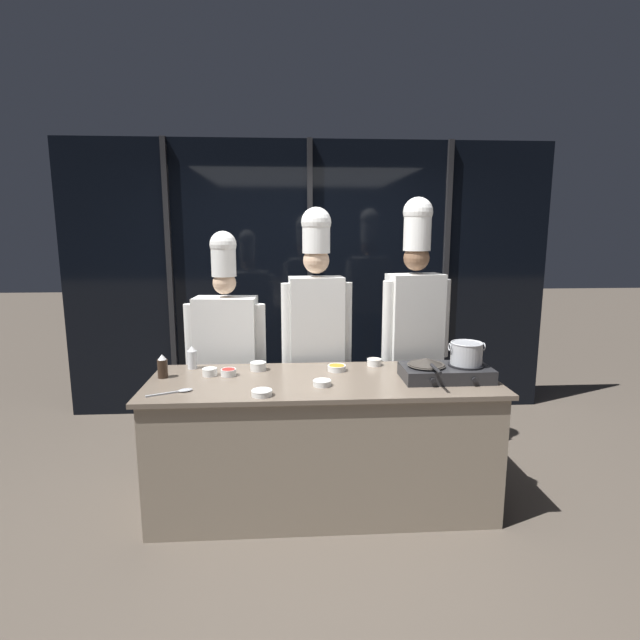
% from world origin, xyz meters
% --- Properties ---
extents(ground_plane, '(24.00, 24.00, 0.00)m').
position_xyz_m(ground_plane, '(0.00, 0.00, 0.00)').
color(ground_plane, brown).
extents(window_wall_back, '(4.81, 0.09, 2.70)m').
position_xyz_m(window_wall_back, '(0.00, 1.80, 1.35)').
color(window_wall_back, black).
rests_on(window_wall_back, ground_plane).
extents(demo_counter, '(2.28, 0.83, 0.88)m').
position_xyz_m(demo_counter, '(0.00, 0.00, 0.44)').
color(demo_counter, gray).
rests_on(demo_counter, ground_plane).
extents(portable_stove, '(0.57, 0.33, 0.10)m').
position_xyz_m(portable_stove, '(0.81, -0.06, 0.93)').
color(portable_stove, '#28282B').
rests_on(portable_stove, demo_counter).
extents(frying_pan, '(0.25, 0.43, 0.05)m').
position_xyz_m(frying_pan, '(0.67, -0.06, 1.00)').
color(frying_pan, '#38332D').
rests_on(frying_pan, portable_stove).
extents(stock_pot, '(0.23, 0.21, 0.15)m').
position_xyz_m(stock_pot, '(0.94, -0.06, 1.06)').
color(stock_pot, '#B7BABF').
rests_on(stock_pot, portable_stove).
extents(squeeze_bottle_clear, '(0.07, 0.07, 0.16)m').
position_xyz_m(squeeze_bottle_clear, '(-0.90, 0.31, 0.96)').
color(squeeze_bottle_clear, white).
rests_on(squeeze_bottle_clear, demo_counter).
extents(squeeze_bottle_soy, '(0.07, 0.07, 0.16)m').
position_xyz_m(squeeze_bottle_soy, '(-1.06, 0.10, 0.96)').
color(squeeze_bottle_soy, '#332319').
rests_on(squeeze_bottle_soy, demo_counter).
extents(prep_bowl_garlic, '(0.10, 0.10, 0.05)m').
position_xyz_m(prep_bowl_garlic, '(-0.75, 0.13, 0.91)').
color(prep_bowl_garlic, white).
rests_on(prep_bowl_garlic, demo_counter).
extents(prep_bowl_bell_pepper, '(0.11, 0.11, 0.05)m').
position_xyz_m(prep_bowl_bell_pepper, '(-0.63, 0.12, 0.91)').
color(prep_bowl_bell_pepper, white).
rests_on(prep_bowl_bell_pepper, demo_counter).
extents(prep_bowl_chicken, '(0.11, 0.11, 0.05)m').
position_xyz_m(prep_bowl_chicken, '(0.40, 0.31, 0.91)').
color(prep_bowl_chicken, white).
rests_on(prep_bowl_chicken, demo_counter).
extents(prep_bowl_rice, '(0.13, 0.13, 0.04)m').
position_xyz_m(prep_bowl_rice, '(-0.38, -0.31, 0.90)').
color(prep_bowl_rice, white).
rests_on(prep_bowl_rice, demo_counter).
extents(prep_bowl_onion, '(0.12, 0.12, 0.04)m').
position_xyz_m(prep_bowl_onion, '(-0.01, -0.14, 0.90)').
color(prep_bowl_onion, white).
rests_on(prep_bowl_onion, demo_counter).
extents(prep_bowl_carrots, '(0.13, 0.13, 0.04)m').
position_xyz_m(prep_bowl_carrots, '(0.11, 0.19, 0.91)').
color(prep_bowl_carrots, white).
rests_on(prep_bowl_carrots, demo_counter).
extents(prep_bowl_bean_sprouts, '(0.11, 0.11, 0.06)m').
position_xyz_m(prep_bowl_bean_sprouts, '(-0.43, 0.24, 0.92)').
color(prep_bowl_bean_sprouts, white).
rests_on(prep_bowl_bean_sprouts, demo_counter).
extents(serving_spoon_slotted, '(0.27, 0.15, 0.02)m').
position_xyz_m(serving_spoon_slotted, '(-0.88, -0.21, 0.89)').
color(serving_spoon_slotted, '#B2B5BA').
rests_on(serving_spoon_slotted, demo_counter).
extents(chef_head, '(0.62, 0.28, 1.84)m').
position_xyz_m(chef_head, '(-0.70, 0.65, 1.02)').
color(chef_head, '#2D3856').
rests_on(chef_head, ground_plane).
extents(chef_sous, '(0.54, 0.24, 2.02)m').
position_xyz_m(chef_sous, '(-0.01, 0.60, 1.20)').
color(chef_sous, '#4C4C51').
rests_on(chef_sous, ground_plane).
extents(chef_line, '(0.56, 0.30, 2.09)m').
position_xyz_m(chef_line, '(0.77, 0.66, 1.22)').
color(chef_line, '#2D3856').
rests_on(chef_line, ground_plane).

